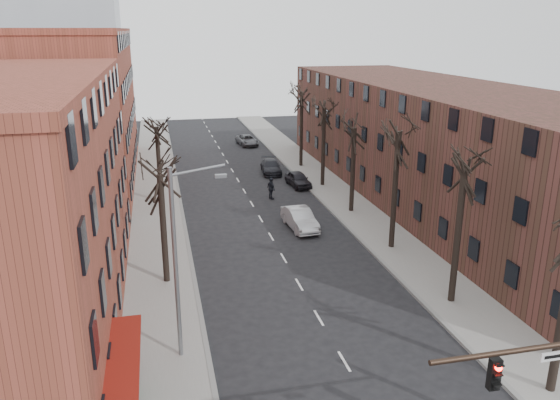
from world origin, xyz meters
TOP-DOWN VIEW (x-y plane):
  - sidewalk_left at (-8.00, 35.00)m, footprint 4.00×90.00m
  - sidewalk_right at (8.00, 35.00)m, footprint 4.00×90.00m
  - building_left_far at (-16.00, 44.00)m, footprint 12.00×28.00m
  - building_right at (16.00, 30.00)m, footprint 12.00×50.00m
  - tree_right_a at (7.60, 4.00)m, footprint 5.20×5.20m
  - tree_right_b at (7.60, 12.00)m, footprint 5.20×5.20m
  - tree_right_c at (7.60, 20.00)m, footprint 5.20×5.20m
  - tree_right_d at (7.60, 28.00)m, footprint 5.20×5.20m
  - tree_right_e at (7.60, 36.00)m, footprint 5.20×5.20m
  - tree_right_f at (7.60, 44.00)m, footprint 5.20×5.20m
  - tree_left_a at (-7.60, 18.00)m, footprint 5.20×5.20m
  - tree_left_b at (-7.60, 34.00)m, footprint 5.20×5.20m
  - streetlight at (-7.03, 10.00)m, footprint 2.45×0.22m
  - silver_sedan at (2.48, 25.20)m, footprint 2.00×4.81m
  - parked_car_near at (5.30, 36.46)m, footprint 2.05×4.25m
  - parked_car_mid at (3.80, 41.97)m, footprint 2.35×4.86m
  - parked_car_far at (3.80, 56.75)m, footprint 2.62×4.87m
  - pedestrian_b at (-9.60, 7.23)m, footprint 0.82×0.69m
  - pedestrian_crossing at (1.92, 32.95)m, footprint 0.83×1.25m

SIDE VIEW (x-z plane):
  - tree_right_a at x=7.60m, z-range -5.00..5.00m
  - tree_right_b at x=7.60m, z-range -5.40..5.40m
  - tree_right_c at x=7.60m, z-range -5.80..5.80m
  - tree_right_d at x=7.60m, z-range -5.00..5.00m
  - tree_right_e at x=7.60m, z-range -5.40..5.40m
  - tree_right_f at x=7.60m, z-range -5.80..5.80m
  - tree_left_a at x=-7.60m, z-range -4.75..4.75m
  - tree_left_b at x=-7.60m, z-range -4.75..4.75m
  - sidewalk_left at x=-8.00m, z-range 0.00..0.15m
  - sidewalk_right at x=8.00m, z-range 0.00..0.15m
  - parked_car_far at x=3.80m, z-range 0.00..1.30m
  - parked_car_mid at x=3.80m, z-range 0.00..1.37m
  - parked_car_near at x=5.30m, z-range 0.00..1.40m
  - silver_sedan at x=2.48m, z-range 0.00..1.55m
  - pedestrian_b at x=-9.60m, z-range 0.15..1.66m
  - pedestrian_crossing at x=1.92m, z-range 0.00..1.97m
  - building_right at x=16.00m, z-range 0.00..10.00m
  - streetlight at x=-7.03m, z-range 0.50..9.53m
  - building_left_far at x=-16.00m, z-range 0.00..14.00m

